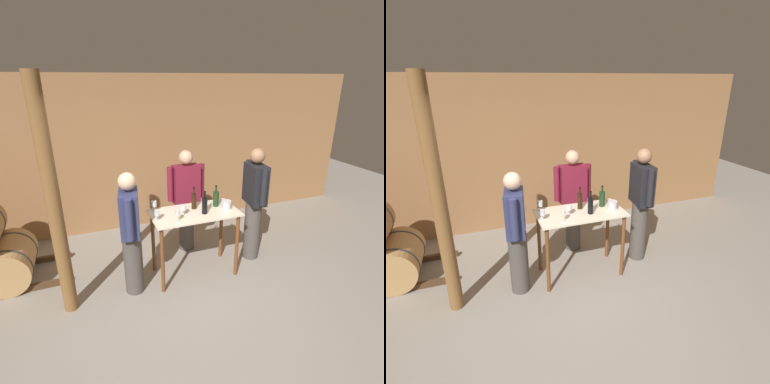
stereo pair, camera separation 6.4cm
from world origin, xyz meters
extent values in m
plane|color=gray|center=(0.00, 0.00, 0.00)|extent=(14.00, 14.00, 0.00)
cube|color=#996B42|center=(0.00, 2.65, 1.35)|extent=(8.40, 0.05, 2.70)
cylinder|color=tan|center=(-2.18, 1.58, 0.30)|extent=(0.60, 0.84, 0.60)
cylinder|color=#38383D|center=(-2.18, 1.33, 0.30)|extent=(0.61, 0.03, 0.61)
cylinder|color=#38383D|center=(-2.18, 1.83, 0.30)|extent=(0.61, 0.03, 0.61)
cube|color=beige|center=(0.22, 0.87, 0.94)|extent=(1.17, 0.62, 0.02)
cylinder|color=brown|center=(-0.30, 0.62, 0.46)|extent=(0.05, 0.05, 0.93)
cylinder|color=brown|center=(0.75, 0.62, 0.46)|extent=(0.05, 0.05, 0.93)
cylinder|color=brown|center=(-0.30, 1.12, 0.46)|extent=(0.05, 0.05, 0.93)
cylinder|color=brown|center=(0.75, 1.12, 0.46)|extent=(0.05, 0.05, 0.93)
cylinder|color=brown|center=(-1.43, 0.72, 1.35)|extent=(0.16, 0.16, 2.70)
cylinder|color=black|center=(0.26, 0.99, 1.06)|extent=(0.07, 0.07, 0.22)
cylinder|color=black|center=(0.26, 0.99, 1.21)|extent=(0.02, 0.02, 0.09)
cylinder|color=black|center=(0.26, 0.99, 1.25)|extent=(0.03, 0.03, 0.02)
cylinder|color=black|center=(0.33, 0.79, 1.06)|extent=(0.07, 0.07, 0.22)
cylinder|color=black|center=(0.33, 0.79, 1.21)|extent=(0.02, 0.02, 0.09)
cylinder|color=black|center=(0.33, 0.79, 1.25)|extent=(0.03, 0.03, 0.02)
cylinder|color=#193819|center=(0.57, 0.96, 1.06)|extent=(0.08, 0.08, 0.21)
cylinder|color=#193819|center=(0.57, 0.96, 1.21)|extent=(0.02, 0.02, 0.09)
cylinder|color=black|center=(0.57, 0.96, 1.24)|extent=(0.03, 0.03, 0.02)
cylinder|color=silver|center=(-0.30, 0.81, 0.95)|extent=(0.06, 0.06, 0.00)
cylinder|color=silver|center=(-0.30, 0.81, 0.98)|extent=(0.01, 0.01, 0.06)
cylinder|color=silver|center=(-0.30, 0.81, 1.05)|extent=(0.06, 0.06, 0.07)
cylinder|color=silver|center=(-0.27, 1.09, 0.95)|extent=(0.06, 0.06, 0.00)
cylinder|color=silver|center=(-0.27, 1.09, 0.99)|extent=(0.01, 0.01, 0.06)
cylinder|color=silver|center=(-0.27, 1.09, 1.06)|extent=(0.07, 0.07, 0.07)
cylinder|color=silver|center=(-0.07, 0.69, 0.95)|extent=(0.06, 0.06, 0.00)
cylinder|color=silver|center=(-0.07, 0.69, 1.00)|extent=(0.01, 0.01, 0.09)
cylinder|color=silver|center=(-0.07, 0.69, 1.07)|extent=(0.06, 0.06, 0.06)
cylinder|color=silver|center=(0.06, 0.84, 0.95)|extent=(0.06, 0.06, 0.00)
cylinder|color=silver|center=(0.06, 0.84, 0.99)|extent=(0.01, 0.01, 0.07)
cylinder|color=silver|center=(0.06, 0.84, 1.05)|extent=(0.07, 0.07, 0.06)
cylinder|color=silver|center=(0.66, 0.82, 1.01)|extent=(0.13, 0.13, 0.12)
cylinder|color=#4C4742|center=(-0.64, 0.78, 0.42)|extent=(0.24, 0.24, 0.83)
cube|color=navy|center=(-0.64, 0.78, 1.11)|extent=(0.29, 0.43, 0.55)
sphere|color=beige|center=(-0.64, 0.78, 1.51)|extent=(0.21, 0.21, 0.21)
cylinder|color=navy|center=(-0.69, 0.54, 1.14)|extent=(0.09, 0.09, 0.50)
cylinder|color=navy|center=(-0.60, 1.03, 1.14)|extent=(0.09, 0.09, 0.50)
cylinder|color=#4C4742|center=(0.34, 1.54, 0.41)|extent=(0.24, 0.24, 0.81)
cube|color=maroon|center=(0.34, 1.54, 1.11)|extent=(0.40, 0.22, 0.59)
sphere|color=tan|center=(0.34, 1.54, 1.53)|extent=(0.21, 0.21, 0.21)
cylinder|color=maroon|center=(0.59, 1.54, 1.14)|extent=(0.09, 0.09, 0.53)
cylinder|color=maroon|center=(0.09, 1.54, 1.14)|extent=(0.09, 0.09, 0.53)
cylinder|color=#4C4742|center=(1.19, 0.96, 0.45)|extent=(0.24, 0.24, 0.91)
cube|color=black|center=(1.19, 0.96, 1.20)|extent=(0.25, 0.42, 0.58)
sphere|color=#9E7051|center=(1.19, 0.96, 1.61)|extent=(0.21, 0.21, 0.21)
cylinder|color=black|center=(1.21, 1.21, 1.23)|extent=(0.09, 0.09, 0.52)
cylinder|color=black|center=(1.17, 0.71, 1.23)|extent=(0.09, 0.09, 0.52)
camera|label=1|loc=(-1.07, -2.51, 2.62)|focal=28.00mm
camera|label=2|loc=(-1.01, -2.53, 2.62)|focal=28.00mm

